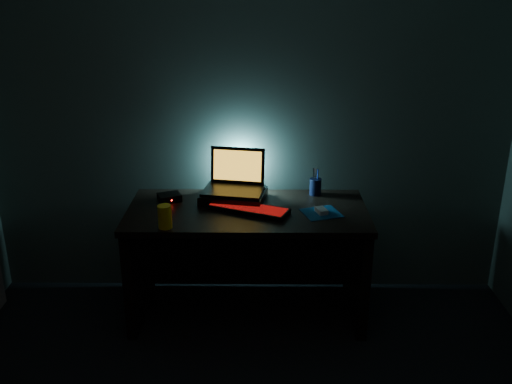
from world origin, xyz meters
TOP-DOWN VIEW (x-y plane):
  - room at (0.00, 0.00)m, footprint 3.50×4.00m
  - desk at (0.00, 1.67)m, footprint 1.50×0.70m
  - riser at (-0.09, 1.77)m, footprint 0.45×0.37m
  - laptop at (-0.08, 1.82)m, footprint 0.42×0.34m
  - keyboard at (0.01, 1.59)m, footprint 0.53×0.34m
  - mousepad at (0.46, 1.56)m, footprint 0.27×0.26m
  - mouse at (0.46, 1.56)m, footprint 0.08×0.10m
  - pen_cup at (0.45, 1.88)m, footprint 0.09×0.09m
  - juice_glass at (-0.47, 1.34)m, footprint 0.10×0.10m
  - router at (-0.51, 1.76)m, footprint 0.17×0.16m

SIDE VIEW (x-z plane):
  - desk at x=0.00m, z-range 0.12..0.87m
  - mousepad at x=0.46m, z-range 0.75..0.75m
  - keyboard at x=0.01m, z-range 0.75..0.78m
  - mouse at x=0.46m, z-range 0.75..0.78m
  - router at x=-0.51m, z-range 0.75..0.80m
  - riser at x=-0.09m, z-range 0.75..0.81m
  - pen_cup at x=0.45m, z-range 0.75..0.86m
  - juice_glass at x=-0.47m, z-range 0.75..0.89m
  - laptop at x=-0.08m, z-range 0.74..1.00m
  - room at x=0.00m, z-range 0.00..2.50m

